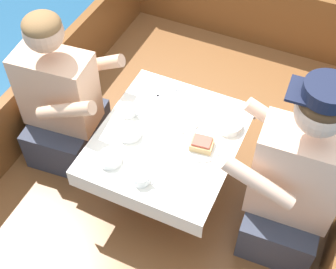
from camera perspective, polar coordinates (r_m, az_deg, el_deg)
name	(u,v)px	position (r m, az deg, el deg)	size (l,w,h in m)	color
ground_plane	(173,207)	(3.02, 0.60, -8.78)	(60.00, 60.00, 0.00)	navy
boat_deck	(173,192)	(2.88, 0.63, -6.99)	(1.92, 2.84, 0.34)	brown
gunwale_port	(33,103)	(2.94, -16.12, 3.73)	(0.06, 2.84, 0.41)	brown
bow_coaming	(253,13)	(3.53, 10.32, 14.40)	(1.80, 0.06, 0.48)	brown
cockpit_table	(168,142)	(2.39, 0.00, -0.98)	(0.70, 0.80, 0.43)	#B2B2B7
person_port	(62,103)	(2.64, -12.82, 3.72)	(0.55, 0.48, 0.96)	#333847
person_starboard	(293,185)	(2.25, 15.02, -5.95)	(0.54, 0.46, 1.07)	#333847
plate_sandwich	(202,147)	(2.31, 4.11, -1.57)	(0.19, 0.19, 0.01)	white
plate_bread	(181,117)	(2.44, 1.57, 2.11)	(0.21, 0.21, 0.01)	white
sandwich	(202,144)	(2.29, 4.15, -1.14)	(0.12, 0.10, 0.05)	tan
bowl_port_near	(129,132)	(2.35, -4.74, 0.29)	(0.12, 0.12, 0.04)	white
bowl_starboard_near	(229,124)	(2.40, 7.45, 1.24)	(0.14, 0.14, 0.04)	white
bowl_center_far	(110,158)	(2.26, -7.10, -2.89)	(0.11, 0.11, 0.04)	white
coffee_cup_port	(142,179)	(2.17, -3.25, -5.39)	(0.11, 0.08, 0.05)	white
coffee_cup_starboard	(128,111)	(2.44, -4.86, 2.92)	(0.11, 0.08, 0.06)	white
utensil_spoon_center	(171,91)	(2.57, 0.39, 5.29)	(0.12, 0.14, 0.01)	silver
utensil_spoon_port	(150,112)	(2.47, -2.20, 2.78)	(0.13, 0.13, 0.01)	silver
utensil_knife_starboard	(210,167)	(2.24, 5.10, -3.95)	(0.09, 0.16, 0.00)	silver
utensil_spoon_starboard	(157,92)	(2.57, -1.36, 5.15)	(0.11, 0.15, 0.01)	silver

